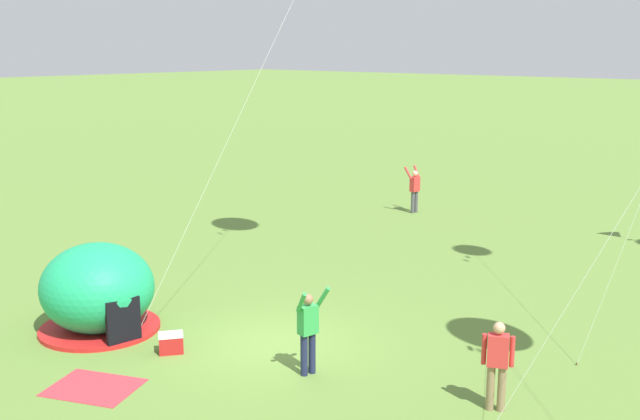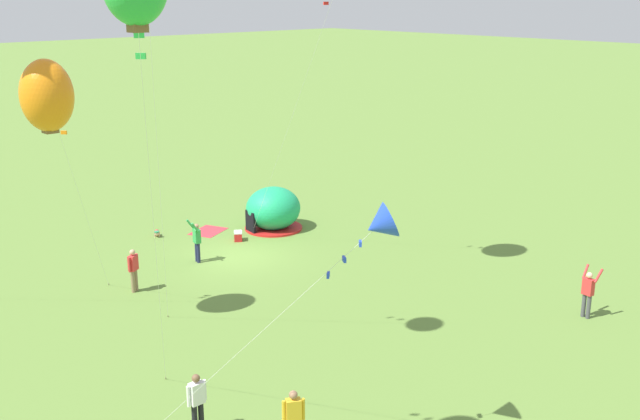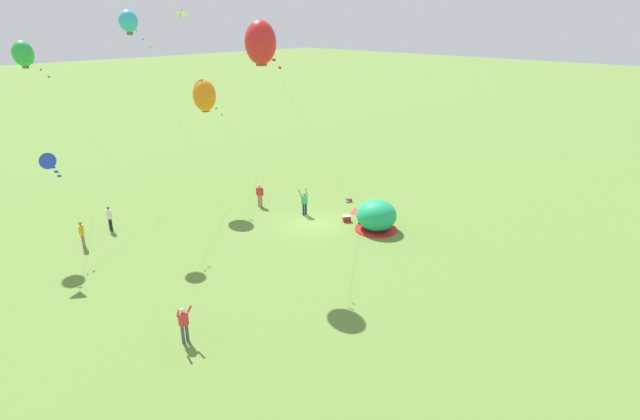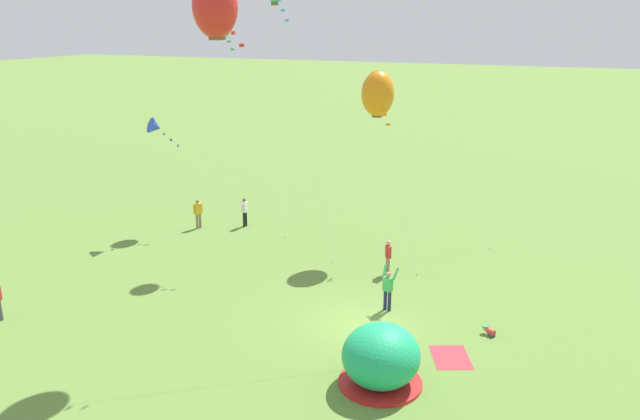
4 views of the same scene
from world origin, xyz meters
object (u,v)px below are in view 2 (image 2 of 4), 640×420
Objects in this scene: person_near_tent at (133,268)px; kite_blue at (379,225)px; person_with_toddler at (294,418)px; kite_orange at (47,96)px; cooler_box at (238,236)px; popup_tent at (273,209)px; person_arms_raised at (588,291)px; person_strolling at (197,400)px; person_flying_kite at (197,240)px; toddler_crawling at (157,233)px.

kite_blue is at bearing 85.80° from person_near_tent.
person_with_toddler is 0.19× the size of kite_orange.
person_with_toddler is at bearing 57.70° from cooler_box.
popup_tent reaches higher than person_arms_raised.
cooler_box is (2.35, 0.26, -0.78)m from popup_tent.
person_strolling is (3.72, 9.82, 0.00)m from person_near_tent.
person_flying_kite is 16.21m from kite_blue.
cooler_box is 7.07m from person_near_tent.
popup_tent is 0.30× the size of kite_orange.
popup_tent reaches higher than cooler_box.
popup_tent is 17.71m from person_strolling.
kite_orange is (14.05, -11.34, 7.09)m from person_arms_raised.
kite_orange is (12.51, 4.30, 7.09)m from popup_tent.
person_strolling is at bearing -13.18° from person_arms_raised.
person_near_tent is at bearing 16.59° from person_flying_kite.
person_near_tent is (4.21, 5.33, 0.79)m from toddler_crawling.
person_near_tent is 0.91× the size of person_flying_kite.
person_near_tent is (6.68, 2.22, 0.74)m from cooler_box.
popup_tent is 2.49m from cooler_box.
toddler_crawling is 18.72m from person_with_toddler.
kite_orange is 1.40× the size of kite_blue.
person_arms_raised is (-6.35, 18.49, 0.82)m from toddler_crawling.
popup_tent reaches higher than toddler_crawling.
kite_orange is at bearing 27.57° from person_near_tent.
person_strolling is 0.26× the size of kite_blue.
cooler_box is at bearing -75.82° from person_arms_raised.
person_strolling is at bearing 43.98° from popup_tent.
cooler_box is 17.03m from person_with_toddler.
person_near_tent is at bearing 51.71° from toddler_crawling.
person_near_tent is (9.03, 2.47, -0.03)m from popup_tent.
kite_orange is at bearing -84.09° from person_with_toddler.
toddler_crawling is (4.82, -2.86, -0.82)m from popup_tent.
person_with_toddler is at bearing 65.40° from person_flying_kite.
popup_tent is at bearing -84.39° from person_arms_raised.
person_with_toddler is (-1.30, 2.34, 0.00)m from person_strolling.
person_flying_kite reaches higher than person_with_toddler.
cooler_box is 3.32m from person_flying_kite.
person_near_tent is at bearing -101.24° from person_with_toddler.
person_arms_raised is at bearing 115.88° from person_flying_kite.
popup_tent is 1.63× the size of person_near_tent.
person_strolling is at bearing 49.20° from cooler_box.
cooler_box is 13.47m from kite_orange.
toddler_crawling is 0.08× the size of kite_blue.
toddler_crawling is 0.31× the size of person_strolling.
person_flying_kite is at bearing 14.46° from popup_tent.
kite_blue is (-1.42, 1.44, 5.08)m from person_with_toddler.
toddler_crawling is 13.15m from kite_orange.
cooler_box is 3.97m from toddler_crawling.
person_strolling is at bearing 88.37° from kite_orange.
popup_tent reaches higher than person_with_toddler.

